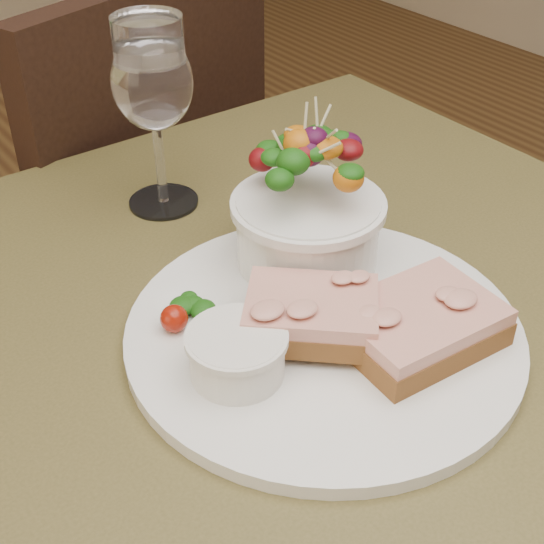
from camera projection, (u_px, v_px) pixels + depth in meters
cafe_table at (301, 427)px, 0.66m from camera, size 0.80×0.80×0.75m
chair_far at (108, 324)px, 1.32m from camera, size 0.53×0.53×0.90m
dinner_plate at (324, 332)px, 0.60m from camera, size 0.31×0.31×0.01m
sandwich_front at (419, 324)px, 0.57m from camera, size 0.12×0.09×0.03m
sandwich_back at (311, 314)px, 0.57m from camera, size 0.12×0.12×0.03m
ramekin at (237, 352)px, 0.54m from camera, size 0.07×0.07×0.04m
salad_bowl at (308, 202)px, 0.63m from camera, size 0.12×0.12×0.13m
garnish at (181, 313)px, 0.59m from camera, size 0.05×0.04×0.02m
wine_glass at (153, 88)px, 0.70m from camera, size 0.08×0.08×0.18m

